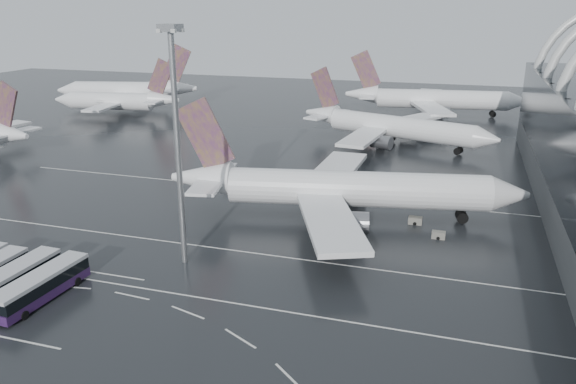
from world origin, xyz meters
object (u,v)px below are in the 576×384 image
(gse_cart_belly_b, at_px, (415,220))
(airliner_gate_b, at_px, (391,127))
(jet_remote_far, at_px, (130,91))
(gse_cart_belly_d, at_px, (438,235))
(jet_remote_mid, at_px, (119,101))
(bus_row_near_c, at_px, (13,280))
(gse_cart_belly_c, at_px, (329,246))
(airliner_main, at_px, (339,189))
(airliner_gate_c, at_px, (432,100))
(bus_row_near_d, at_px, (41,285))
(floodlight_mast, at_px, (176,120))

(gse_cart_belly_b, bearing_deg, airliner_gate_b, 101.97)
(jet_remote_far, distance_m, gse_cart_belly_d, 140.38)
(jet_remote_mid, distance_m, bus_row_near_c, 118.76)
(gse_cart_belly_c, bearing_deg, airliner_gate_b, 90.47)
(bus_row_near_c, bearing_deg, jet_remote_far, 28.30)
(airliner_main, xyz_separation_m, airliner_gate_b, (1.04, 54.79, -0.34))
(airliner_gate_b, height_order, airliner_gate_c, airliner_gate_c)
(jet_remote_mid, distance_m, bus_row_near_d, 120.82)
(airliner_gate_b, relative_size, airliner_gate_c, 0.90)
(jet_remote_far, distance_m, bus_row_near_c, 135.89)
(bus_row_near_d, bearing_deg, airliner_gate_c, -11.85)
(airliner_gate_b, bearing_deg, jet_remote_far, -178.61)
(airliner_gate_b, bearing_deg, airliner_gate_c, 99.57)
(airliner_gate_b, bearing_deg, airliner_main, -72.38)
(airliner_gate_c, bearing_deg, airliner_gate_b, -106.69)
(bus_row_near_d, distance_m, gse_cart_belly_d, 55.33)
(jet_remote_mid, xyz_separation_m, floodlight_mast, (70.24, -90.93, 14.97))
(gse_cart_belly_b, xyz_separation_m, gse_cart_belly_c, (-10.85, -14.03, -0.04))
(airliner_gate_c, xyz_separation_m, gse_cart_belly_d, (8.23, -103.00, -4.55))
(jet_remote_mid, distance_m, gse_cart_belly_b, 119.71)
(airliner_gate_c, xyz_separation_m, gse_cart_belly_b, (4.32, -98.00, -4.50))
(airliner_main, relative_size, floodlight_mast, 1.85)
(gse_cart_belly_b, bearing_deg, gse_cart_belly_d, -51.95)
(airliner_gate_c, height_order, bus_row_near_c, airliner_gate_c)
(bus_row_near_d, bearing_deg, jet_remote_mid, 32.08)
(airliner_main, relative_size, gse_cart_belly_b, 26.94)
(floodlight_mast, bearing_deg, gse_cart_belly_b, 39.64)
(airliner_main, bearing_deg, airliner_gate_c, 74.35)
(jet_remote_far, xyz_separation_m, bus_row_near_c, (60.86, -121.44, -3.71))
(bus_row_near_c, height_order, bus_row_near_d, bus_row_near_c)
(gse_cart_belly_b, bearing_deg, bus_row_near_c, -139.18)
(jet_remote_mid, bearing_deg, airliner_gate_b, 163.85)
(airliner_gate_c, height_order, gse_cart_belly_c, airliner_gate_c)
(gse_cart_belly_b, bearing_deg, airliner_main, -175.65)
(gse_cart_belly_b, distance_m, gse_cart_belly_d, 6.35)
(bus_row_near_c, bearing_deg, floodlight_mast, -45.43)
(gse_cart_belly_b, bearing_deg, floodlight_mast, -140.36)
(airliner_gate_c, bearing_deg, bus_row_near_d, -112.29)
(bus_row_near_d, bearing_deg, gse_cart_belly_b, -43.41)
(airliner_gate_c, xyz_separation_m, gse_cart_belly_c, (-6.54, -112.03, -4.54))
(airliner_main, distance_m, gse_cart_belly_d, 17.42)
(airliner_gate_b, relative_size, bus_row_near_d, 3.77)
(bus_row_near_d, xyz_separation_m, gse_cart_belly_b, (40.17, 38.40, -1.24))
(airliner_main, distance_m, gse_cart_belly_c, 13.89)
(airliner_gate_b, distance_m, floodlight_mast, 81.09)
(jet_remote_mid, height_order, bus_row_near_c, jet_remote_mid)
(bus_row_near_c, distance_m, bus_row_near_d, 4.23)
(airliner_main, height_order, floodlight_mast, floodlight_mast)
(airliner_gate_b, distance_m, gse_cart_belly_d, 60.94)
(airliner_main, height_order, jet_remote_mid, airliner_main)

